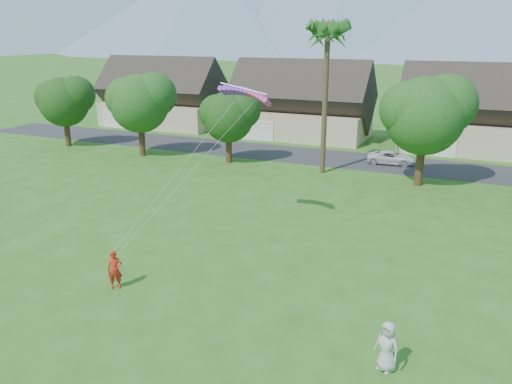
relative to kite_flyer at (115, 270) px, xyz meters
The scene contains 9 objects.
ground 6.76m from the kite_flyer, 44.42° to the right, with size 500.00×500.00×0.00m, color #2D6019.
street 29.71m from the kite_flyer, 80.73° to the left, with size 90.00×7.00×0.01m, color #2D2D30.
kite_flyer is the anchor object (origin of this frame).
watcher 12.60m from the kite_flyer, ahead, with size 0.93×0.60×1.89m, color #B4B5B1.
parked_car 30.30m from the kite_flyer, 75.34° to the left, with size 1.96×4.26×1.18m, color silver.
houses_row 38.75m from the kite_flyer, 82.16° to the left, with size 72.75×8.19×8.86m.
tree_row 23.84m from the kite_flyer, 81.09° to the left, with size 62.27×6.67×8.45m.
fan_palm 26.32m from the kite_flyer, 83.33° to the left, with size 3.00×3.00×13.80m.
parafoil_kite 11.99m from the kite_flyer, 75.10° to the left, with size 2.97×1.07×0.50m.
Camera 1 is at (9.69, -11.74, 11.27)m, focal length 35.00 mm.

